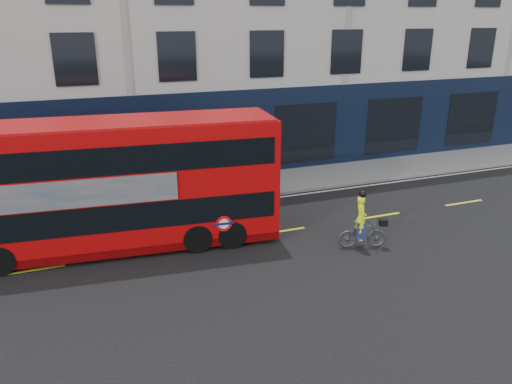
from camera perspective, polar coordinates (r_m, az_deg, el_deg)
ground at (r=15.11m, az=-9.04°, el=-8.82°), size 120.00×120.00×0.00m
pavement at (r=20.97m, az=-12.74°, el=-0.60°), size 60.00×3.00×0.12m
kerb at (r=19.58m, az=-12.09°, el=-2.01°), size 60.00×0.12×0.13m
building_terrace at (r=26.16m, az=-16.23°, el=19.67°), size 50.00×10.07×15.00m
road_edge_line at (r=19.32m, az=-11.94°, el=-2.48°), size 58.00×0.10×0.01m
lane_dashes at (r=16.42m, az=-10.14°, el=-6.44°), size 58.00×0.12×0.01m
bus at (r=16.19m, az=-15.83°, el=0.80°), size 10.42×3.25×4.13m
cyclist at (r=16.38m, az=12.03°, el=-4.14°), size 1.61×0.87×1.96m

